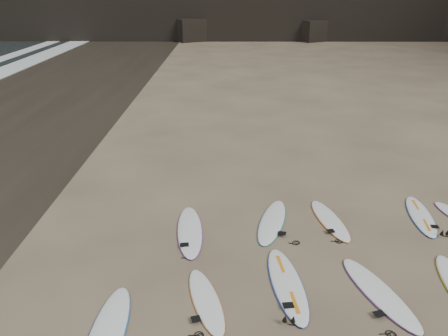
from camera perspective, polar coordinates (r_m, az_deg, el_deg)
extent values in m
plane|color=#897559|center=(9.97, 10.68, -15.60)|extent=(240.00, 240.00, 0.00)
cube|color=black|center=(53.77, 11.16, 17.24)|extent=(4.23, 4.46, 2.33)
cube|color=black|center=(53.04, -4.61, 17.59)|extent=(4.49, 4.76, 2.49)
ellipsoid|color=white|center=(9.10, -15.03, -20.10)|extent=(0.66, 2.72, 0.10)
ellipsoid|color=white|center=(9.54, -2.37, -16.85)|extent=(1.13, 2.27, 0.08)
ellipsoid|color=white|center=(10.05, 8.24, -14.69)|extent=(0.93, 2.77, 0.10)
ellipsoid|color=white|center=(10.27, 19.61, -15.06)|extent=(1.41, 2.69, 0.09)
ellipsoid|color=white|center=(11.84, -4.50, -8.14)|extent=(0.91, 2.74, 0.10)
ellipsoid|color=white|center=(12.31, 6.30, -6.90)|extent=(1.29, 2.66, 0.09)
ellipsoid|color=white|center=(12.66, 13.64, -6.58)|extent=(0.99, 2.44, 0.09)
ellipsoid|color=white|center=(13.73, 24.30, -5.67)|extent=(0.93, 2.50, 0.09)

